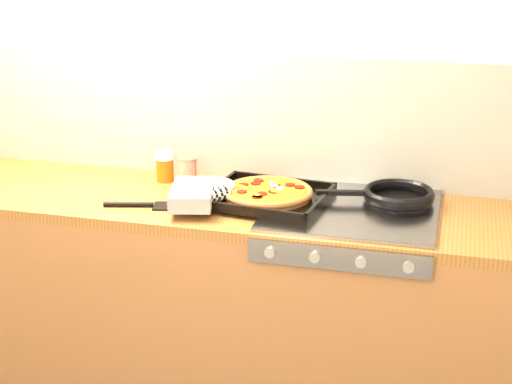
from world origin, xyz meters
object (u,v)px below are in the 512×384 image
(pizza_on_tray, at_px, (248,193))
(frying_pan, at_px, (397,196))
(juice_glass, at_px, (165,166))
(tomato_can, at_px, (188,170))

(pizza_on_tray, distance_m, frying_pan, 0.54)
(pizza_on_tray, height_order, juice_glass, juice_glass)
(tomato_can, bearing_deg, juice_glass, 179.43)
(frying_pan, distance_m, juice_glass, 0.92)
(pizza_on_tray, bearing_deg, tomato_can, 148.14)
(pizza_on_tray, height_order, tomato_can, tomato_can)
(juice_glass, bearing_deg, pizza_on_tray, -25.21)
(pizza_on_tray, distance_m, juice_glass, 0.43)
(pizza_on_tray, relative_size, tomato_can, 5.51)
(frying_pan, distance_m, tomato_can, 0.82)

